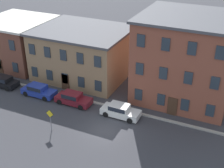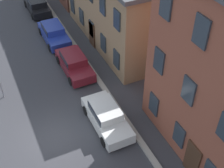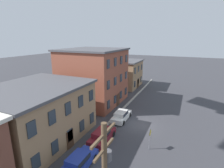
% 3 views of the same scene
% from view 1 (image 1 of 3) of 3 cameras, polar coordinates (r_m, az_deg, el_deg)
% --- Properties ---
extents(ground_plane, '(200.00, 200.00, 0.00)m').
position_cam_1_polar(ground_plane, '(33.02, -1.24, -8.58)').
color(ground_plane, '#38383D').
extents(kerb_strip, '(56.00, 0.36, 0.16)m').
position_cam_1_polar(kerb_strip, '(36.36, 1.87, -4.66)').
color(kerb_strip, '#9E998E').
rests_on(kerb_strip, ground_plane).
extents(apartment_corner, '(9.31, 9.63, 6.76)m').
position_cam_1_polar(apartment_corner, '(49.31, -16.69, 7.46)').
color(apartment_corner, brown).
rests_on(apartment_corner, ground_plane).
extents(apartment_midblock, '(12.40, 10.17, 6.73)m').
position_cam_1_polar(apartment_midblock, '(43.36, -5.27, 5.74)').
color(apartment_midblock, '#9E7A56').
rests_on(apartment_midblock, ground_plane).
extents(apartment_far, '(11.33, 10.45, 10.19)m').
position_cam_1_polar(apartment_far, '(38.20, 13.47, 4.74)').
color(apartment_far, brown).
rests_on(apartment_far, ground_plane).
extents(car_black, '(4.40, 1.92, 1.43)m').
position_cam_1_polar(car_black, '(43.63, -19.37, 0.54)').
color(car_black, black).
rests_on(car_black, ground_plane).
extents(car_blue, '(4.40, 1.92, 1.43)m').
position_cam_1_polar(car_blue, '(40.02, -13.29, -1.09)').
color(car_blue, '#233899').
rests_on(car_blue, ground_plane).
extents(car_maroon, '(4.40, 1.92, 1.43)m').
position_cam_1_polar(car_maroon, '(37.52, -7.15, -2.57)').
color(car_maroon, maroon).
rests_on(car_maroon, ground_plane).
extents(car_white, '(4.40, 1.92, 1.43)m').
position_cam_1_polar(car_white, '(34.94, 1.49, -4.83)').
color(car_white, silver).
rests_on(car_white, ground_plane).
extents(caution_sign, '(0.93, 0.08, 2.54)m').
position_cam_1_polar(caution_sign, '(32.77, -11.24, -5.91)').
color(caution_sign, slate).
rests_on(caution_sign, ground_plane).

